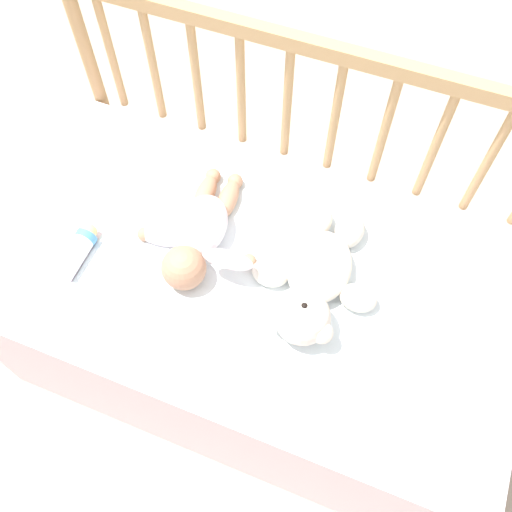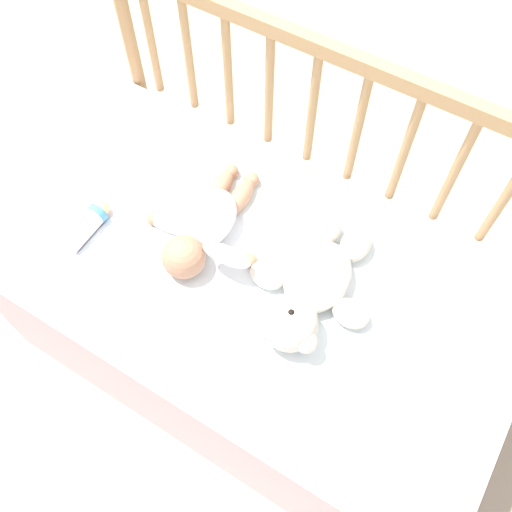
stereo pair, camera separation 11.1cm
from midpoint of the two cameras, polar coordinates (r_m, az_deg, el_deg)
ground_plane at (r=1.84m, az=1.49°, el=-9.62°), size 12.00×12.00×0.00m
crib_mattress at (r=1.59m, az=1.70°, el=-6.36°), size 1.28×0.71×0.53m
crib_rail at (r=1.46m, az=9.79°, el=11.52°), size 1.28×0.04×0.92m
blanket at (r=1.37m, az=2.95°, el=-0.13°), size 0.77×0.48×0.01m
teddy_bear at (r=1.29m, az=7.93°, el=-3.43°), size 0.30×0.38×0.13m
baby at (r=1.37m, az=-2.80°, el=2.89°), size 0.32×0.36×0.11m
baby_bottle at (r=1.44m, az=-14.43°, el=2.90°), size 0.05×0.15×0.05m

